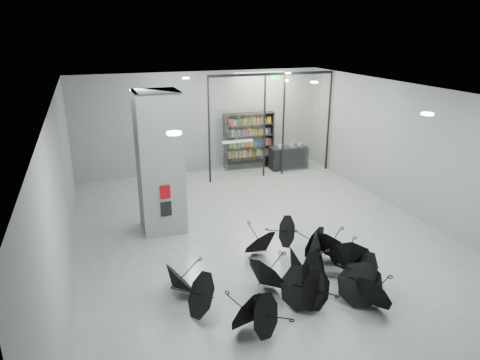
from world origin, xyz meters
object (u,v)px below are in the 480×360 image
object	(u,v)px
bookshelf	(249,141)
shop_counter	(288,158)
column	(160,163)
umbrella_cluster	(298,277)

from	to	relation	value
bookshelf	shop_counter	world-z (taller)	bookshelf
column	shop_counter	bearing A→B (deg)	34.42
shop_counter	umbrella_cluster	xyz separation A→B (m)	(-3.67, -8.27, -0.16)
shop_counter	umbrella_cluster	world-z (taller)	umbrella_cluster
umbrella_cluster	bookshelf	bearing A→B (deg)	76.40
bookshelf	umbrella_cluster	size ratio (longest dim) A/B	0.44
column	umbrella_cluster	bearing A→B (deg)	-61.50
umbrella_cluster	column	bearing A→B (deg)	118.50
column	umbrella_cluster	world-z (taller)	column
shop_counter	column	bearing A→B (deg)	-144.07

